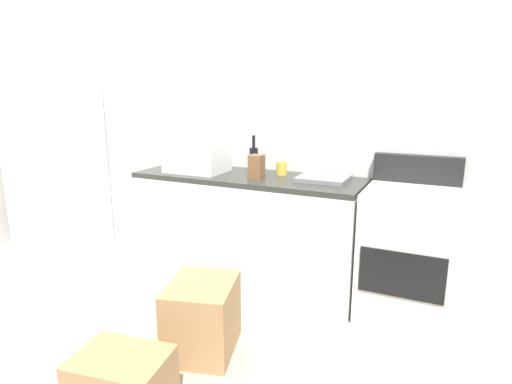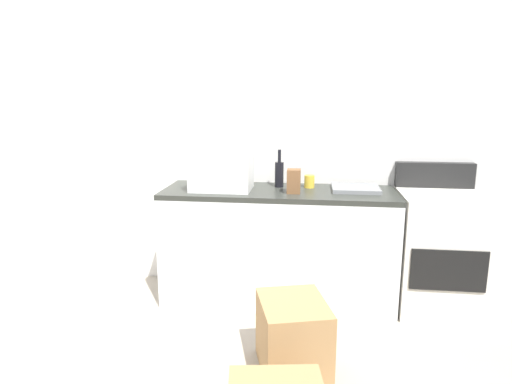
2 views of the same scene
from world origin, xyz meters
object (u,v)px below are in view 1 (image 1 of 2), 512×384
Objects in this scene: knife_block at (257,167)px; cardboard_box_large at (202,317)px; wine_bottle at (254,159)px; refrigerator at (57,168)px; stove_oven at (407,252)px; coffee_mug at (282,169)px; microwave at (197,155)px.

cardboard_box_large is (0.05, -0.87, -0.77)m from knife_block.
wine_bottle is 1.67× the size of knife_block.
wine_bottle is 1.36m from cardboard_box_large.
refrigerator is 1.46× the size of stove_oven.
wine_bottle is at bearing 174.52° from stove_oven.
wine_bottle is 3.00× the size of coffee_mug.
refrigerator is at bearing -179.40° from microwave.
knife_block is at bearing -1.11° from refrigerator.
refrigerator is 2.06m from wine_bottle.
wine_bottle is 0.25m from knife_block.
knife_block is (-0.12, -0.22, 0.04)m from coffee_mug.
coffee_mug is 0.25m from knife_block.
microwave is 1.38m from cardboard_box_large.
stove_oven is at bearing 5.04° from knife_block.
refrigerator is 16.08× the size of coffee_mug.
microwave is 0.99× the size of cardboard_box_large.
knife_block is (2.17, -0.04, 0.19)m from refrigerator.
coffee_mug is at bearing 0.20° from wine_bottle.
cardboard_box_large is (-0.07, -1.09, -0.73)m from coffee_mug.
coffee_mug is 0.56× the size of knife_block.
wine_bottle is at bearing -179.80° from coffee_mug.
stove_oven reaches higher than knife_block.
wine_bottle is (2.04, 0.17, 0.21)m from refrigerator.
coffee_mug is (0.24, 0.00, -0.06)m from wine_bottle.
refrigerator is at bearing -175.65° from coffee_mug.
coffee_mug reaches higher than cardboard_box_large.
cardboard_box_large is (2.22, -0.91, -0.59)m from refrigerator.
microwave is (-1.66, -0.04, 0.57)m from stove_oven.
wine_bottle reaches higher than knife_block.
knife_block is (-1.10, -0.10, 0.52)m from stove_oven.
knife_block is at bearing -59.74° from wine_bottle.
microwave reaches higher than knife_block.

